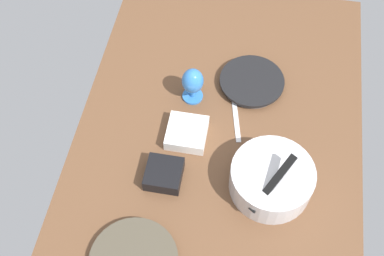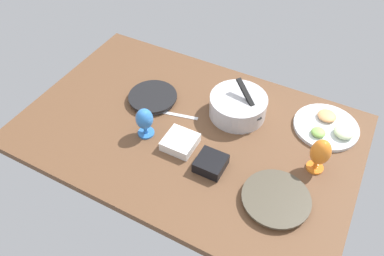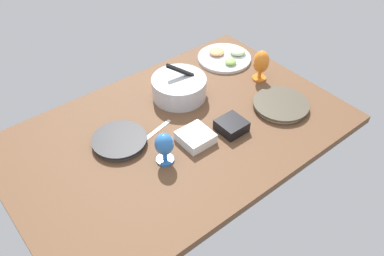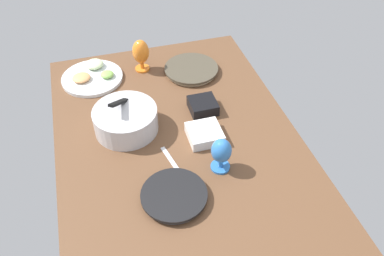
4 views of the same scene
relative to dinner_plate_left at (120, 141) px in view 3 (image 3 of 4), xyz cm
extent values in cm
cube|color=brown|center=(25.86, -9.38, -3.58)|extent=(160.00, 104.00, 4.00)
cylinder|color=#4C4C51|center=(0.00, 0.00, -0.63)|extent=(23.15, 23.15, 1.90)
cylinder|color=black|center=(0.00, 0.00, 0.89)|extent=(25.17, 25.17, 1.14)
cylinder|color=beige|center=(76.62, -28.64, -0.68)|extent=(25.82, 25.82, 1.81)
cylinder|color=#494233|center=(76.62, -28.64, 0.77)|extent=(28.07, 28.07, 1.09)
cylinder|color=silver|center=(42.74, 10.90, 3.83)|extent=(28.02, 28.02, 10.81)
cylinder|color=white|center=(42.74, 10.90, 7.07)|extent=(25.22, 25.22, 1.95)
cube|color=black|center=(47.64, 10.90, 10.61)|extent=(18.31, 13.23, 11.59)
cylinder|color=silver|center=(84.42, 21.94, -0.68)|extent=(30.92, 30.92, 1.80)
ellipsoid|color=beige|center=(92.68, 19.55, 1.98)|extent=(9.22, 9.22, 3.51)
ellipsoid|color=#F2A566|center=(83.03, 27.18, 1.56)|extent=(8.97, 8.97, 2.69)
ellipsoid|color=#8CC659|center=(82.20, 14.30, 1.58)|extent=(6.59, 6.59, 2.73)
cylinder|color=orange|center=(86.20, -4.46, -1.08)|extent=(7.56, 7.56, 1.00)
cylinder|color=orange|center=(86.20, -4.46, 1.15)|extent=(2.00, 2.00, 3.46)
ellipsoid|color=orange|center=(86.20, -4.46, 9.33)|extent=(8.59, 8.59, 12.89)
cylinder|color=#3174C5|center=(9.78, -21.67, -1.08)|extent=(7.88, 7.88, 1.00)
cylinder|color=#3174C5|center=(9.78, -21.67, 1.20)|extent=(2.00, 2.00, 3.56)
ellipsoid|color=#3174C5|center=(9.78, -21.67, 8.32)|extent=(8.19, 8.19, 10.67)
cube|color=white|center=(27.80, -20.64, 0.80)|extent=(14.26, 14.26, 4.76)
cube|color=#F9E072|center=(27.80, -20.64, 2.32)|extent=(11.69, 11.69, 1.52)
cube|color=black|center=(45.70, -25.39, 1.10)|extent=(12.39, 12.39, 5.36)
cube|color=tan|center=(45.70, -25.39, 2.81)|extent=(10.16, 10.16, 1.71)
cube|color=silver|center=(18.30, -3.60, -1.28)|extent=(17.96, 5.69, 0.60)
camera|label=1|loc=(119.95, -2.50, 151.63)|focal=45.96mm
camera|label=2|loc=(85.14, -117.17, 129.06)|focal=34.79mm
camera|label=3|loc=(-58.77, -124.87, 128.96)|focal=38.31mm
camera|label=4|loc=(-88.83, 18.61, 120.70)|focal=37.22mm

